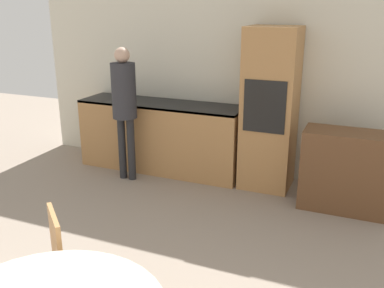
% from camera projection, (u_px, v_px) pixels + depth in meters
% --- Properties ---
extents(wall_back, '(6.54, 0.05, 2.60)m').
position_uv_depth(wall_back, '(266.00, 77.00, 5.34)').
color(wall_back, beige).
rests_on(wall_back, ground_plane).
extents(kitchen_counter, '(2.23, 0.60, 0.93)m').
position_uv_depth(kitchen_counter, '(161.00, 135.00, 5.77)').
color(kitchen_counter, '#AD7A47').
rests_on(kitchen_counter, ground_plane).
extents(oven_unit, '(0.60, 0.59, 1.93)m').
position_uv_depth(oven_unit, '(270.00, 110.00, 5.09)').
color(oven_unit, '#AD7A47').
rests_on(oven_unit, ground_plane).
extents(sideboard, '(0.95, 0.45, 0.88)m').
position_uv_depth(sideboard, '(347.00, 171.00, 4.62)').
color(sideboard, brown).
rests_on(sideboard, ground_plane).
extents(chair_far_left, '(0.56, 0.56, 0.87)m').
position_uv_depth(chair_far_left, '(44.00, 269.00, 2.83)').
color(chair_far_left, '#AD7A47').
rests_on(chair_far_left, ground_plane).
extents(person_standing, '(0.30, 0.30, 1.68)m').
position_uv_depth(person_standing, '(124.00, 99.00, 5.26)').
color(person_standing, '#262628').
rests_on(person_standing, ground_plane).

